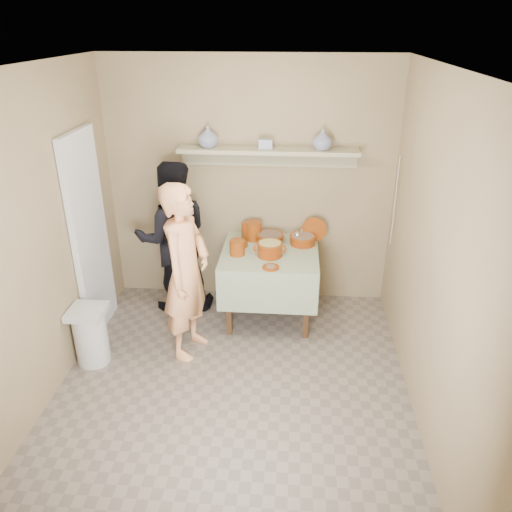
# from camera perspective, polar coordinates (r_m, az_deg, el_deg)

# --- Properties ---
(ground) EXTENTS (3.50, 3.50, 0.00)m
(ground) POSITION_cam_1_polar(r_m,az_deg,el_deg) (4.40, -2.83, -15.48)
(ground) COLOR #74675B
(ground) RESTS_ON ground
(tile_panel) EXTENTS (0.06, 0.70, 2.00)m
(tile_panel) POSITION_cam_1_polar(r_m,az_deg,el_deg) (5.03, -18.45, 2.12)
(tile_panel) COLOR silver
(tile_panel) RESTS_ON ground
(plate_stack_a) EXTENTS (0.13, 0.13, 0.18)m
(plate_stack_a) POSITION_cam_1_polar(r_m,az_deg,el_deg) (5.29, -0.95, 2.88)
(plate_stack_a) COLOR #752D09
(plate_stack_a) RESTS_ON serving_table
(plate_stack_b) EXTENTS (0.17, 0.17, 0.20)m
(plate_stack_b) POSITION_cam_1_polar(r_m,az_deg,el_deg) (5.26, -0.28, 2.89)
(plate_stack_b) COLOR #752D09
(plate_stack_b) RESTS_ON serving_table
(bowl_stack) EXTENTS (0.15, 0.15, 0.15)m
(bowl_stack) POSITION_cam_1_polar(r_m,az_deg,el_deg) (4.93, -2.16, 0.98)
(bowl_stack) COLOR #752D09
(bowl_stack) RESTS_ON serving_table
(empty_bowl) EXTENTS (0.17, 0.17, 0.05)m
(empty_bowl) POSITION_cam_1_polar(r_m,az_deg,el_deg) (5.13, -1.89, 1.36)
(empty_bowl) COLOR #752D09
(empty_bowl) RESTS_ON serving_table
(propped_lid) EXTENTS (0.26, 0.05, 0.26)m
(propped_lid) POSITION_cam_1_polar(r_m,az_deg,el_deg) (5.28, 6.65, 3.02)
(propped_lid) COLOR #752D09
(propped_lid) RESTS_ON serving_table
(vase_right) EXTENTS (0.25, 0.25, 0.20)m
(vase_right) POSITION_cam_1_polar(r_m,az_deg,el_deg) (5.02, 7.61, 13.06)
(vase_right) COLOR navy
(vase_right) RESTS_ON wall_shelf
(vase_left) EXTENTS (0.27, 0.27, 0.21)m
(vase_left) POSITION_cam_1_polar(r_m,az_deg,el_deg) (5.11, -5.52, 13.44)
(vase_left) COLOR navy
(vase_left) RESTS_ON wall_shelf
(ceramic_box) EXTENTS (0.14, 0.11, 0.10)m
(ceramic_box) POSITION_cam_1_polar(r_m,az_deg,el_deg) (5.03, 1.08, 12.69)
(ceramic_box) COLOR navy
(ceramic_box) RESTS_ON wall_shelf
(person_cook) EXTENTS (0.53, 0.68, 1.66)m
(person_cook) POSITION_cam_1_polar(r_m,az_deg,el_deg) (4.50, -7.98, -1.86)
(person_cook) COLOR #F6A36A
(person_cook) RESTS_ON ground
(person_helper) EXTENTS (0.94, 0.82, 1.63)m
(person_helper) POSITION_cam_1_polar(r_m,az_deg,el_deg) (5.27, -9.43, 2.03)
(person_helper) COLOR black
(person_helper) RESTS_ON ground
(room_shell) EXTENTS (3.04, 3.54, 2.62)m
(room_shell) POSITION_cam_1_polar(r_m,az_deg,el_deg) (3.56, -3.38, 4.52)
(room_shell) COLOR #98825D
(room_shell) RESTS_ON ground
(serving_table) EXTENTS (0.97, 0.97, 0.76)m
(serving_table) POSITION_cam_1_polar(r_m,az_deg,el_deg) (5.09, 1.60, -0.62)
(serving_table) COLOR #4C2D16
(serving_table) RESTS_ON ground
(cazuela_meat_a) EXTENTS (0.30, 0.30, 0.10)m
(cazuela_meat_a) POSITION_cam_1_polar(r_m,az_deg,el_deg) (5.21, 1.58, 2.14)
(cazuela_meat_a) COLOR #692105
(cazuela_meat_a) RESTS_ON serving_table
(cazuela_meat_b) EXTENTS (0.28, 0.28, 0.10)m
(cazuela_meat_b) POSITION_cam_1_polar(r_m,az_deg,el_deg) (5.19, 5.35, 1.95)
(cazuela_meat_b) COLOR #692105
(cazuela_meat_b) RESTS_ON serving_table
(ladle) EXTENTS (0.08, 0.26, 0.19)m
(ladle) POSITION_cam_1_polar(r_m,az_deg,el_deg) (5.16, 4.78, 2.44)
(ladle) COLOR silver
(ladle) RESTS_ON cazuela_meat_b
(cazuela_rice) EXTENTS (0.33, 0.25, 0.14)m
(cazuela_rice) POSITION_cam_1_polar(r_m,az_deg,el_deg) (4.90, 1.59, 0.91)
(cazuela_rice) COLOR #692105
(cazuela_rice) RESTS_ON serving_table
(front_plate) EXTENTS (0.16, 0.16, 0.03)m
(front_plate) POSITION_cam_1_polar(r_m,az_deg,el_deg) (4.69, 1.70, -1.29)
(front_plate) COLOR #752D09
(front_plate) RESTS_ON serving_table
(wall_shelf) EXTENTS (1.80, 0.25, 0.21)m
(wall_shelf) POSITION_cam_1_polar(r_m,az_deg,el_deg) (5.10, 1.40, 11.75)
(wall_shelf) COLOR tan
(wall_shelf) RESTS_ON room_shell
(trash_bin) EXTENTS (0.32, 0.32, 0.56)m
(trash_bin) POSITION_cam_1_polar(r_m,az_deg,el_deg) (4.83, -18.36, -8.56)
(trash_bin) COLOR silver
(trash_bin) RESTS_ON ground
(electrical_cord) EXTENTS (0.01, 0.05, 0.90)m
(electrical_cord) POSITION_cam_1_polar(r_m,az_deg,el_deg) (5.14, 15.59, 6.01)
(electrical_cord) COLOR silver
(electrical_cord) RESTS_ON wall_shelf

